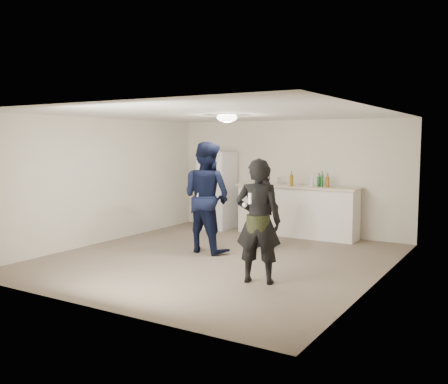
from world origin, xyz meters
The scene contains 21 objects.
floor centered at (0.00, 0.00, 0.00)m, with size 6.00×6.00×0.00m, color #6B5B4C.
ceiling centered at (0.00, 0.00, 2.50)m, with size 6.00×6.00×0.00m, color silver.
wall_back centered at (0.00, 3.00, 1.25)m, with size 6.00×6.00×0.00m, color beige.
wall_front centered at (0.00, -3.00, 1.25)m, with size 6.00×6.00×0.00m, color beige.
wall_left centered at (-2.75, 0.00, 1.25)m, with size 6.00×6.00×0.00m, color beige.
wall_right centered at (2.75, 0.00, 1.25)m, with size 6.00×6.00×0.00m, color beige.
counter centered at (0.34, 2.67, 0.53)m, with size 2.60×0.56×1.05m, color white.
counter_top centered at (0.34, 2.67, 1.07)m, with size 2.68×0.64×0.04m, color beige.
fridge centered at (-1.65, 2.60, 0.90)m, with size 0.70×0.70×1.80m, color silver.
fridge_handle centered at (-1.37, 2.23, 1.30)m, with size 0.02×0.02×0.60m, color silver.
ceiling_dome centered at (0.00, 0.30, 2.45)m, with size 0.36×0.36×0.16m, color white.
shaker centered at (-0.11, 2.72, 1.18)m, with size 0.08×0.08×0.17m, color silver.
man centered at (-0.48, 0.36, 1.02)m, with size 0.99×0.77×2.03m, color #0E163A.
woman centered at (1.28, -0.96, 0.90)m, with size 0.66×0.43×1.80m, color black.
camo_shorts centered at (1.28, -0.96, 0.85)m, with size 0.34×0.34×0.28m, color #2C3317.
spectator centered at (0.28, 1.18, 0.81)m, with size 0.95×0.39×1.61m, color black.
remote_man centered at (-0.48, 0.08, 1.05)m, with size 0.04×0.04×0.15m, color white.
nunchuk_man centered at (-0.36, 0.11, 0.98)m, with size 0.07×0.07×0.07m, color white.
remote_woman centered at (1.28, -1.21, 1.25)m, with size 0.04×0.04×0.15m, color white.
nunchuk_woman centered at (1.18, -1.18, 1.15)m, with size 0.07×0.07×0.07m, color white.
bottle_cluster centered at (0.72, 2.64, 1.20)m, with size 0.83×0.30×0.25m.
Camera 1 is at (4.53, -7.24, 2.03)m, focal length 40.00 mm.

